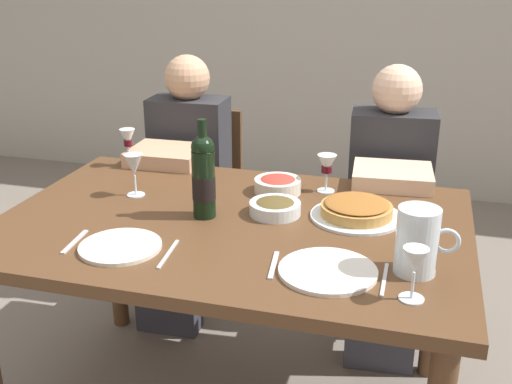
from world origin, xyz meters
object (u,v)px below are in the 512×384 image
at_px(salad_bowl, 278,184).
at_px(dinner_plate_left_setting, 120,247).
at_px(wine_glass_right_diner, 327,166).
at_px(baked_tart, 356,210).
at_px(dinner_plate_right_setting, 328,271).
at_px(diner_left, 182,182).
at_px(chair_right, 387,209).
at_px(diner_right, 389,203).
at_px(wine_glass_left_diner, 128,140).
at_px(dining_table, 232,246).
at_px(water_pitcher, 417,245).
at_px(wine_glass_spare, 415,263).
at_px(chair_left, 200,189).
at_px(wine_glass_centre, 134,167).
at_px(wine_bottle, 204,176).
at_px(olive_bowl, 275,207).

relative_size(salad_bowl, dinner_plate_left_setting, 0.70).
bearing_deg(wine_glass_right_diner, baked_tart, -57.61).
relative_size(salad_bowl, dinner_plate_right_setting, 0.63).
bearing_deg(salad_bowl, diner_left, 144.45).
height_order(chair_right, diner_right, diner_right).
bearing_deg(wine_glass_left_diner, dining_table, -36.37).
distance_m(dinner_plate_right_setting, diner_right, 0.94).
height_order(water_pitcher, wine_glass_right_diner, water_pitcher).
xyz_separation_m(wine_glass_left_diner, wine_glass_right_diner, (0.82, -0.08, -0.01)).
bearing_deg(wine_glass_spare, dinner_plate_left_setting, 175.53).
xyz_separation_m(dining_table, chair_left, (-0.45, 0.90, -0.17)).
bearing_deg(wine_glass_centre, dinner_plate_left_setting, -70.01).
bearing_deg(baked_tart, salad_bowl, 152.44).
relative_size(salad_bowl, wine_glass_centre, 1.11).
bearing_deg(water_pitcher, diner_left, 139.91).
relative_size(salad_bowl, wine_glass_spare, 1.20).
height_order(chair_left, diner_left, diner_left).
relative_size(wine_bottle, diner_left, 0.28).
bearing_deg(wine_glass_spare, diner_left, 135.38).
height_order(water_pitcher, baked_tart, water_pitcher).
xyz_separation_m(dining_table, dinner_plate_right_setting, (0.36, -0.27, 0.10)).
bearing_deg(water_pitcher, salad_bowl, 135.68).
distance_m(wine_bottle, chair_left, 1.04).
distance_m(wine_bottle, wine_glass_centre, 0.32).
bearing_deg(wine_glass_right_diner, dinner_plate_right_setting, -79.91).
height_order(wine_glass_centre, wine_glass_spare, wine_glass_centre).
distance_m(wine_glass_spare, dinner_plate_right_setting, 0.25).
bearing_deg(chair_right, wine_glass_right_diner, 65.59).
distance_m(wine_bottle, dinner_plate_right_setting, 0.55).
distance_m(dining_table, chair_left, 1.02).
height_order(dining_table, water_pitcher, water_pitcher).
bearing_deg(diner_left, olive_bowl, 133.03).
height_order(wine_glass_spare, dinner_plate_right_setting, wine_glass_spare).
relative_size(wine_glass_right_diner, chair_left, 0.16).
height_order(baked_tart, wine_glass_right_diner, wine_glass_right_diner).
bearing_deg(diner_left, dinner_plate_left_setting, 100.20).
height_order(baked_tart, dinner_plate_right_setting, baked_tart).
xyz_separation_m(olive_bowl, dinner_plate_right_setting, (0.23, -0.35, -0.02)).
relative_size(salad_bowl, chair_right, 0.19).
relative_size(wine_glass_right_diner, wine_glass_spare, 0.98).
relative_size(dinner_plate_right_setting, chair_right, 0.31).
xyz_separation_m(salad_bowl, dinner_plate_left_setting, (-0.33, -0.57, -0.02)).
distance_m(baked_tart, dinner_plate_left_setting, 0.76).
bearing_deg(olive_bowl, dinner_plate_right_setting, -56.49).
height_order(olive_bowl, dinner_plate_right_setting, olive_bowl).
bearing_deg(wine_bottle, wine_glass_centre, 159.53).
bearing_deg(wine_glass_centre, dinner_plate_right_setting, -27.32).
distance_m(wine_glass_centre, wine_glass_spare, 1.08).
distance_m(dinner_plate_left_setting, dinner_plate_right_setting, 0.61).
relative_size(baked_tart, wine_glass_left_diner, 1.94).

